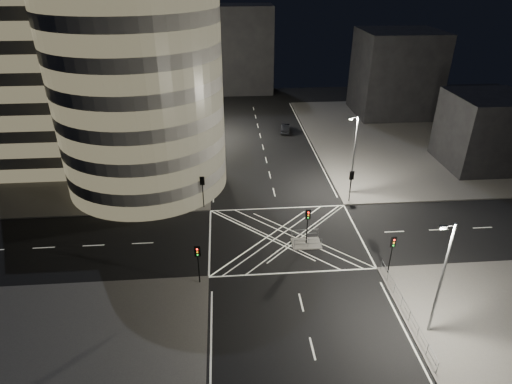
{
  "coord_description": "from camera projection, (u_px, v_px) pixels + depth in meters",
  "views": [
    {
      "loc": [
        -6.11,
        -37.45,
        25.97
      ],
      "look_at": [
        -2.73,
        4.73,
        3.0
      ],
      "focal_mm": 30.0,
      "sensor_mm": 36.0,
      "label": 1
    }
  ],
  "objects": [
    {
      "name": "sedan",
      "position": [
        285.0,
        128.0,
        73.22
      ],
      "size": [
        2.15,
        4.36,
        1.37
      ],
      "primitive_type": "imported",
      "rotation": [
        0.0,
        0.0,
        2.97
      ],
      "color": "black",
      "rests_on": "ground"
    },
    {
      "name": "tree_e",
      "position": [
        196.0,
        104.0,
        71.51
      ],
      "size": [
        4.16,
        4.16,
        7.03
      ],
      "color": "black",
      "rests_on": "sidewalk_far_left"
    },
    {
      "name": "street_lamp_left_far",
      "position": [
        202.0,
        105.0,
        68.6
      ],
      "size": [
        1.25,
        0.25,
        10.0
      ],
      "color": "slate",
      "rests_on": "sidewalk_far_left"
    },
    {
      "name": "sidewalk_far_right",
      "position": [
        435.0,
        137.0,
        71.27
      ],
      "size": [
        42.0,
        42.0,
        0.15
      ],
      "primitive_type": "cube",
      "color": "#555250",
      "rests_on": "ground"
    },
    {
      "name": "ground",
      "position": [
        285.0,
        237.0,
        45.62
      ],
      "size": [
        120.0,
        120.0,
        0.0
      ],
      "primitive_type": "plane",
      "color": "black",
      "rests_on": "ground"
    },
    {
      "name": "street_lamp_right_far",
      "position": [
        354.0,
        153.0,
        51.52
      ],
      "size": [
        1.25,
        0.25,
        10.0
      ],
      "color": "slate",
      "rests_on": "sidewalk_far_right"
    },
    {
      "name": "tree_d",
      "position": [
        195.0,
        117.0,
        66.32
      ],
      "size": [
        4.42,
        4.42,
        7.05
      ],
      "color": "black",
      "rests_on": "sidewalk_far_left"
    },
    {
      "name": "tree_b",
      "position": [
        190.0,
        142.0,
        55.58
      ],
      "size": [
        4.92,
        4.92,
        7.81
      ],
      "color": "black",
      "rests_on": "sidewalk_far_left"
    },
    {
      "name": "sidewalk_far_left",
      "position": [
        78.0,
        147.0,
        67.21
      ],
      "size": [
        42.0,
        42.0,
        0.15
      ],
      "primitive_type": "cube",
      "color": "#555250",
      "rests_on": "ground"
    },
    {
      "name": "tree_a",
      "position": [
        188.0,
        165.0,
        50.56
      ],
      "size": [
        4.64,
        4.64,
        7.15
      ],
      "color": "black",
      "rests_on": "sidewalk_far_left"
    },
    {
      "name": "street_lamp_right_near",
      "position": [
        441.0,
        276.0,
        31.37
      ],
      "size": [
        1.25,
        0.25,
        10.0
      ],
      "color": "slate",
      "rests_on": "sidewalk_near_right"
    },
    {
      "name": "building_far_end",
      "position": [
        230.0,
        50.0,
        91.86
      ],
      "size": [
        18.0,
        8.0,
        18.0
      ],
      "primitive_type": "cube",
      "color": "black",
      "rests_on": "ground"
    },
    {
      "name": "central_island",
      "position": [
        306.0,
        243.0,
        44.41
      ],
      "size": [
        3.0,
        2.0,
        0.15
      ],
      "primitive_type": "cube",
      "color": "slate",
      "rests_on": "ground"
    },
    {
      "name": "street_lamp_left_near",
      "position": [
        197.0,
        148.0,
        52.83
      ],
      "size": [
        1.25,
        0.25,
        10.0
      ],
      "color": "slate",
      "rests_on": "sidewalk_far_left"
    },
    {
      "name": "office_tower_curved",
      "position": [
        107.0,
        79.0,
        54.54
      ],
      "size": [
        30.0,
        29.0,
        27.2
      ],
      "color": "gray",
      "rests_on": "sidewalk_far_left"
    },
    {
      "name": "railing_island_south",
      "position": [
        308.0,
        244.0,
        43.32
      ],
      "size": [
        2.8,
        0.06,
        1.1
      ],
      "primitive_type": "cube",
      "color": "slate",
      "rests_on": "central_island"
    },
    {
      "name": "railing_near_right",
      "position": [
        405.0,
        309.0,
        35.22
      ],
      "size": [
        0.06,
        11.7,
        1.1
      ],
      "primitive_type": "cube",
      "color": "slate",
      "rests_on": "sidewalk_near_right"
    },
    {
      "name": "traffic_signal_island",
      "position": [
        308.0,
        220.0,
        43.06
      ],
      "size": [
        0.55,
        0.22,
        4.0
      ],
      "color": "black",
      "rests_on": "central_island"
    },
    {
      "name": "tree_c",
      "position": [
        193.0,
        131.0,
        61.18
      ],
      "size": [
        3.72,
        3.72,
        6.42
      ],
      "color": "black",
      "rests_on": "sidewalk_far_left"
    },
    {
      "name": "traffic_signal_fl",
      "position": [
        203.0,
        186.0,
        49.57
      ],
      "size": [
        0.55,
        0.22,
        4.0
      ],
      "color": "black",
      "rests_on": "sidewalk_far_left"
    },
    {
      "name": "building_right_far",
      "position": [
        396.0,
        73.0,
        78.84
      ],
      "size": [
        14.0,
        12.0,
        15.0
      ],
      "primitive_type": "cube",
      "color": "black",
      "rests_on": "sidewalk_far_right"
    },
    {
      "name": "traffic_signal_nr",
      "position": [
        392.0,
        248.0,
        38.89
      ],
      "size": [
        0.55,
        0.22,
        4.0
      ],
      "color": "black",
      "rests_on": "sidewalk_near_right"
    },
    {
      "name": "traffic_signal_nl",
      "position": [
        198.0,
        258.0,
        37.66
      ],
      "size": [
        0.55,
        0.22,
        4.0
      ],
      "color": "black",
      "rests_on": "sidewalk_near_left"
    },
    {
      "name": "office_block_rear",
      "position": [
        131.0,
        56.0,
        75.55
      ],
      "size": [
        24.0,
        16.0,
        22.0
      ],
      "primitive_type": "cube",
      "color": "gray",
      "rests_on": "sidewalk_far_left"
    },
    {
      "name": "building_right_near",
      "position": [
        484.0,
        131.0,
        59.28
      ],
      "size": [
        10.0,
        10.0,
        10.0
      ],
      "primitive_type": "cube",
      "color": "black",
      "rests_on": "sidewalk_far_right"
    },
    {
      "name": "railing_island_north",
      "position": [
        305.0,
        234.0,
        44.9
      ],
      "size": [
        2.8,
        0.06,
        1.1
      ],
      "primitive_type": "cube",
      "color": "slate",
      "rests_on": "central_island"
    },
    {
      "name": "traffic_signal_fr",
      "position": [
        351.0,
        181.0,
        50.8
      ],
      "size": [
        0.55,
        0.22,
        4.0
      ],
      "color": "black",
      "rests_on": "sidewalk_far_right"
    }
  ]
}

